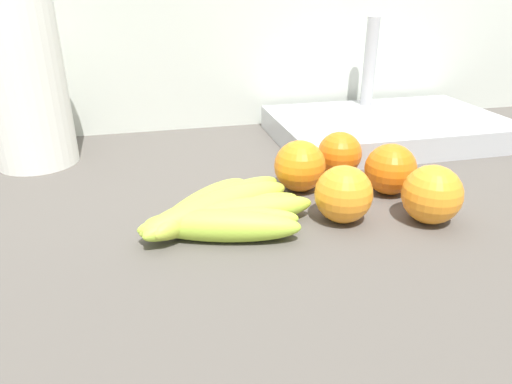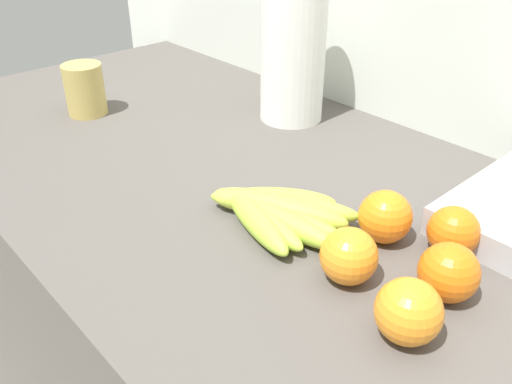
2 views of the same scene
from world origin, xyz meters
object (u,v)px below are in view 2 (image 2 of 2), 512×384
(paper_towel_roll, at_px, (293,51))
(mug, at_px, (85,90))
(orange_far_right, at_px, (453,231))
(orange_front, at_px, (385,217))
(orange_back_right, at_px, (408,312))
(banana_bunch, at_px, (273,211))
(orange_right, at_px, (349,256))
(orange_center, at_px, (449,272))

(paper_towel_roll, distance_m, mug, 0.43)
(orange_far_right, distance_m, mug, 0.77)
(orange_front, bearing_deg, orange_far_right, 27.70)
(orange_far_right, height_order, orange_back_right, orange_back_right)
(orange_far_right, height_order, mug, mug)
(banana_bunch, bearing_deg, orange_front, 32.95)
(banana_bunch, height_order, paper_towel_roll, paper_towel_roll)
(banana_bunch, bearing_deg, mug, -179.48)
(orange_right, xyz_separation_m, mug, (-0.70, 0.01, 0.02))
(mug, bearing_deg, orange_far_right, 9.70)
(banana_bunch, relative_size, mug, 2.14)
(paper_towel_roll, bearing_deg, mug, -135.16)
(paper_towel_roll, height_order, mug, paper_towel_roll)
(orange_right, xyz_separation_m, paper_towel_roll, (-0.40, 0.31, 0.10))
(orange_center, distance_m, paper_towel_roll, 0.57)
(orange_back_right, bearing_deg, orange_center, 93.98)
(orange_far_right, relative_size, orange_right, 0.95)
(orange_right, relative_size, mug, 0.69)
(orange_center, bearing_deg, orange_back_right, -86.02)
(orange_center, height_order, orange_front, orange_front)
(paper_towel_roll, bearing_deg, orange_back_right, -33.72)
(orange_far_right, distance_m, paper_towel_roll, 0.50)
(orange_far_right, xyz_separation_m, mug, (-0.76, -0.13, 0.02))
(orange_back_right, xyz_separation_m, mug, (-0.80, 0.04, 0.02))
(orange_center, height_order, orange_right, same)
(banana_bunch, bearing_deg, orange_far_right, 31.04)
(orange_far_right, xyz_separation_m, orange_right, (-0.06, -0.14, 0.00))
(banana_bunch, relative_size, paper_towel_roll, 0.73)
(banana_bunch, distance_m, orange_front, 0.15)
(orange_front, relative_size, orange_back_right, 1.00)
(orange_back_right, bearing_deg, mug, 177.06)
(banana_bunch, relative_size, orange_right, 3.10)
(banana_bunch, bearing_deg, paper_towel_roll, 130.86)
(orange_center, relative_size, orange_right, 1.00)
(orange_far_right, bearing_deg, mug, -170.30)
(orange_far_right, distance_m, orange_right, 0.15)
(orange_center, distance_m, orange_far_right, 0.09)
(mug, bearing_deg, orange_back_right, -2.94)
(orange_front, distance_m, orange_far_right, 0.09)
(orange_right, height_order, orange_back_right, orange_back_right)
(orange_center, relative_size, orange_back_right, 0.98)
(banana_bunch, distance_m, mug, 0.55)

